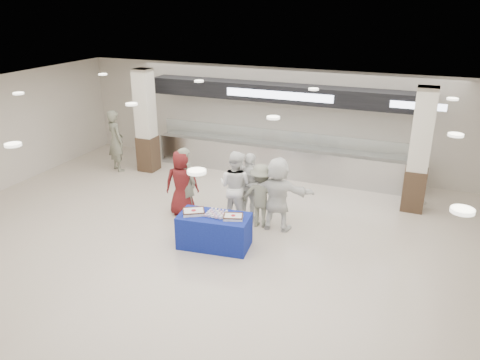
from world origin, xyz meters
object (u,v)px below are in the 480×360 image
at_px(soldier_a, 186,181).
at_px(soldier_bg, 116,141).
at_px(cupcake_tray, 216,214).
at_px(sheet_cake_right, 233,217).
at_px(civilian_maroon, 182,183).
at_px(chef_short, 250,187).
at_px(civilian_white, 278,194).
at_px(sheet_cake_left, 194,212).
at_px(soldier_b, 261,196).
at_px(chef_tall, 236,187).
at_px(display_table, 214,231).

bearing_deg(soldier_a, soldier_bg, -8.88).
bearing_deg(cupcake_tray, sheet_cake_right, -1.39).
distance_m(cupcake_tray, soldier_a, 1.91).
bearing_deg(civilian_maroon, cupcake_tray, 118.17).
bearing_deg(chef_short, civilian_white, 179.55).
bearing_deg(sheet_cake_right, soldier_bg, 148.61).
xyz_separation_m(sheet_cake_right, soldier_a, (-1.84, 1.28, 0.08)).
distance_m(cupcake_tray, chef_short, 1.56).
distance_m(soldier_a, soldier_bg, 4.09).
xyz_separation_m(cupcake_tray, soldier_bg, (-4.99, 3.28, 0.19)).
xyz_separation_m(sheet_cake_left, civilian_maroon, (-1.00, 1.30, 0.05)).
distance_m(sheet_cake_right, cupcake_tray, 0.41).
xyz_separation_m(sheet_cake_left, soldier_bg, (-4.50, 3.40, 0.18)).
bearing_deg(soldier_b, soldier_bg, -22.62).
height_order(sheet_cake_right, soldier_b, soldier_b).
xyz_separation_m(soldier_a, soldier_b, (2.01, 0.04, -0.09)).
xyz_separation_m(civilian_maroon, soldier_a, (0.06, 0.08, 0.03)).
relative_size(soldier_a, chef_tall, 0.98).
distance_m(display_table, sheet_cake_left, 0.63).
bearing_deg(chef_short, sheet_cake_right, 115.24).
height_order(sheet_cake_left, chef_tall, chef_tall).
relative_size(sheet_cake_right, chef_short, 0.29).
distance_m(display_table, soldier_a, 1.98).
relative_size(soldier_b, civilian_white, 0.87).
xyz_separation_m(sheet_cake_right, soldier_bg, (-5.40, 3.29, 0.18)).
bearing_deg(cupcake_tray, chef_short, 82.46).
xyz_separation_m(sheet_cake_right, soldier_b, (0.17, 1.32, -0.01)).
distance_m(chef_tall, chef_short, 0.37).
relative_size(cupcake_tray, soldier_bg, 0.22).
relative_size(chef_short, civilian_white, 0.96).
height_order(civilian_maroon, civilian_white, civilian_white).
relative_size(sheet_cake_right, civilian_maroon, 0.29).
relative_size(display_table, sheet_cake_left, 2.65).
xyz_separation_m(sheet_cake_left, sheet_cake_right, (0.90, 0.10, -0.00)).
bearing_deg(civilian_white, soldier_b, -6.50).
bearing_deg(soldier_a, chef_short, -149.75).
bearing_deg(civilian_maroon, soldier_bg, -54.25).
xyz_separation_m(sheet_cake_left, civilian_white, (1.48, 1.40, 0.10)).
bearing_deg(soldier_b, cupcake_tray, 63.10).
height_order(sheet_cake_left, civilian_white, civilian_white).
bearing_deg(chef_tall, civilian_maroon, 15.16).
height_order(cupcake_tray, chef_tall, chef_tall).
bearing_deg(soldier_bg, sheet_cake_left, 173.10).
height_order(civilian_maroon, soldier_bg, soldier_bg).
bearing_deg(sheet_cake_left, display_table, 9.08).
distance_m(sheet_cake_left, civilian_maroon, 1.64).
xyz_separation_m(soldier_a, soldier_bg, (-3.56, 2.02, 0.10)).
height_order(sheet_cake_right, civilian_maroon, civilian_maroon).
bearing_deg(sheet_cake_right, civilian_maroon, 147.81).
xyz_separation_m(civilian_maroon, soldier_bg, (-3.50, 2.10, 0.13)).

